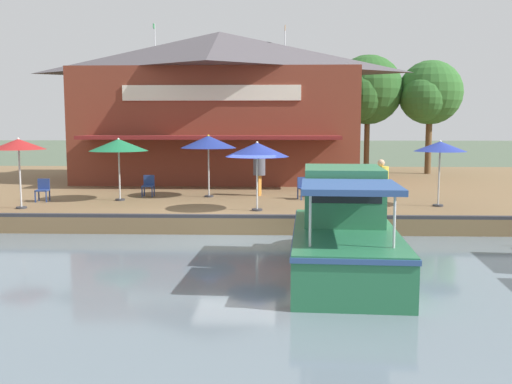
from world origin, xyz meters
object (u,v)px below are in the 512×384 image
object	(u,v)px
waterfront_restaurant	(220,105)
patio_umbrella_mid_patio_right	(208,142)
cafe_chair_back_row_seat	(43,189)
person_mid_patio	(381,179)
cafe_chair_facing_river	(148,185)
person_at_quay_edge	(259,169)
tree_upstream_bank	(366,92)
patio_umbrella_far_corner	(119,145)
patio_umbrella_near_quay_edge	(257,150)
cafe_chair_mid_patio	(304,187)
tree_downstream_bank	(429,94)
patio_umbrella_mid_patio_left	(440,147)
cafe_chair_beside_entrance	(319,185)
patio_umbrella_by_entrance	(18,144)
motorboat_mid_row	(343,232)

from	to	relation	value
waterfront_restaurant	patio_umbrella_mid_patio_right	world-z (taller)	waterfront_restaurant
cafe_chair_back_row_seat	person_mid_patio	distance (m)	12.37
cafe_chair_facing_river	waterfront_restaurant	bearing A→B (deg)	164.64
person_at_quay_edge	tree_upstream_bank	bearing A→B (deg)	151.55
patio_umbrella_far_corner	patio_umbrella_near_quay_edge	bearing A→B (deg)	65.53
patio_umbrella_mid_patio_right	tree_upstream_bank	xyz separation A→B (m)	(-11.36, 7.88, 2.60)
patio_umbrella_far_corner	cafe_chair_mid_patio	bearing A→B (deg)	95.00
person_at_quay_edge	tree_downstream_bank	bearing A→B (deg)	138.42
cafe_chair_back_row_seat	cafe_chair_mid_patio	distance (m)	9.85
patio_umbrella_near_quay_edge	cafe_chair_facing_river	world-z (taller)	patio_umbrella_near_quay_edge
patio_umbrella_mid_patio_left	cafe_chair_mid_patio	xyz separation A→B (m)	(-1.77, -4.64, -1.62)
patio_umbrella_far_corner	tree_downstream_bank	distance (m)	19.37
patio_umbrella_mid_patio_right	person_at_quay_edge	xyz separation A→B (m)	(-0.49, 1.99, -1.10)
patio_umbrella_mid_patio_right	tree_downstream_bank	bearing A→B (deg)	134.24
tree_upstream_bank	patio_umbrella_near_quay_edge	bearing A→B (deg)	-21.36
person_mid_patio	waterfront_restaurant	bearing A→B (deg)	-151.70
patio_umbrella_near_quay_edge	patio_umbrella_mid_patio_right	xyz separation A→B (m)	(-3.58, -2.04, 0.15)
patio_umbrella_mid_patio_right	patio_umbrella_mid_patio_left	world-z (taller)	patio_umbrella_mid_patio_right
waterfront_restaurant	cafe_chair_mid_patio	world-z (taller)	waterfront_restaurant
patio_umbrella_far_corner	person_at_quay_edge	xyz separation A→B (m)	(-1.66, 5.25, -1.02)
patio_umbrella_near_quay_edge	cafe_chair_back_row_seat	size ratio (longest dim) A/B	2.72
waterfront_restaurant	cafe_chair_beside_entrance	xyz separation A→B (m)	(7.73, 4.66, -3.44)
person_at_quay_edge	tree_downstream_bank	distance (m)	14.70
patio_umbrella_by_entrance	patio_umbrella_mid_patio_right	distance (m)	6.95
patio_umbrella_far_corner	cafe_chair_mid_patio	distance (m)	7.21
person_at_quay_edge	patio_umbrella_mid_patio_right	bearing A→B (deg)	-76.27
person_at_quay_edge	person_mid_patio	size ratio (longest dim) A/B	0.98
waterfront_restaurant	patio_umbrella_near_quay_edge	bearing A→B (deg)	11.50
patio_umbrella_mid_patio_right	cafe_chair_facing_river	bearing A→B (deg)	-91.92
cafe_chair_facing_river	cafe_chair_back_row_seat	xyz separation A→B (m)	(1.65, -3.61, 0.00)
tree_downstream_bank	cafe_chair_facing_river	bearing A→B (deg)	-51.45
patio_umbrella_far_corner	person_mid_patio	world-z (taller)	patio_umbrella_far_corner
cafe_chair_facing_river	cafe_chair_beside_entrance	bearing A→B (deg)	90.66
person_at_quay_edge	tree_downstream_bank	xyz separation A→B (m)	(-10.67, 9.47, 3.53)
cafe_chair_beside_entrance	cafe_chair_back_row_seat	bearing A→B (deg)	-80.59
cafe_chair_beside_entrance	motorboat_mid_row	xyz separation A→B (m)	(9.14, -0.10, -0.16)
waterfront_restaurant	patio_umbrella_by_entrance	bearing A→B (deg)	-27.20
cafe_chair_mid_patio	motorboat_mid_row	size ratio (longest dim) A/B	0.12
waterfront_restaurant	cafe_chair_facing_river	size ratio (longest dim) A/B	16.85
patio_umbrella_mid_patio_right	waterfront_restaurant	bearing A→B (deg)	-177.86
patio_umbrella_mid_patio_left	tree_upstream_bank	world-z (taller)	tree_upstream_bank
patio_umbrella_far_corner	cafe_chair_facing_river	xyz separation A→B (m)	(-1.26, 0.81, -1.62)
motorboat_mid_row	tree_downstream_bank	size ratio (longest dim) A/B	1.04
cafe_chair_back_row_seat	cafe_chair_mid_patio	xyz separation A→B (m)	(-1.00, 9.80, 0.00)
cafe_chair_back_row_seat	person_mid_patio	xyz separation A→B (m)	(2.36, 12.12, 0.63)
patio_umbrella_mid_patio_right	cafe_chair_beside_entrance	world-z (taller)	patio_umbrella_mid_patio_right
cafe_chair_back_row_seat	tree_downstream_bank	size ratio (longest dim) A/B	0.13
person_at_quay_edge	motorboat_mid_row	world-z (taller)	motorboat_mid_row
patio_umbrella_near_quay_edge	cafe_chair_beside_entrance	bearing A→B (deg)	148.15
patio_umbrella_near_quay_edge	person_at_quay_edge	world-z (taller)	patio_umbrella_near_quay_edge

